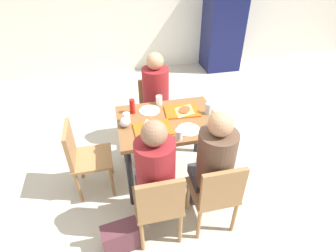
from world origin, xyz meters
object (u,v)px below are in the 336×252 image
person_in_red (155,171)px  pizza_slice_b (185,110)px  paper_plate_near_edge (188,130)px  person_far_side (156,95)px  chair_far_side (155,106)px  pizza_slice_a (152,127)px  chair_near_left (159,204)px  main_table (168,129)px  tray_red_far (182,111)px  chair_near_right (217,193)px  chair_left_end (83,155)px  plastic_cup_c (127,118)px  handbag (121,237)px  tray_red_near (153,129)px  plastic_cup_a (159,100)px  soda_can (208,109)px  condiment_bottle (132,106)px  person_in_brown_jacket (214,161)px  foil_bundle (125,122)px  plastic_cup_b (179,135)px  drink_fridge (224,21)px  paper_plate_center (150,110)px

person_in_red → pizza_slice_b: (0.46, 0.73, 0.07)m
paper_plate_near_edge → person_far_side: bearing=100.3°
chair_far_side → pizza_slice_a: size_ratio=3.19×
chair_near_left → pizza_slice_a: (0.07, 0.65, 0.32)m
main_table → tray_red_far: (0.18, 0.12, 0.13)m
chair_near_left → chair_near_right: same height
person_in_red → tray_red_far: person_in_red is taller
main_table → chair_near_right: (0.26, -0.77, -0.18)m
tray_red_far → pizza_slice_a: size_ratio=1.38×
chair_left_end → plastic_cup_c: plastic_cup_c is taller
main_table → handbag: size_ratio=3.20×
tray_red_near → plastic_cup_a: bearing=71.6°
soda_can → condiment_bottle: size_ratio=0.76×
person_in_brown_jacket → tray_red_near: (-0.43, 0.49, 0.06)m
foil_bundle → paper_plate_near_edge: bearing=-18.1°
plastic_cup_a → handbag: bearing=-117.5°
chair_near_right → plastic_cup_c: 1.12m
person_far_side → chair_near_right: bearing=-79.6°
chair_far_side → person_far_side: person_far_side is taller
plastic_cup_c → condiment_bottle: bearing=63.5°
chair_near_right → paper_plate_near_edge: size_ratio=3.78×
paper_plate_near_edge → plastic_cup_b: (-0.13, -0.12, 0.05)m
chair_near_left → plastic_cup_a: 1.17m
person_in_red → condiment_bottle: (-0.08, 0.84, 0.13)m
main_table → soda_can: 0.47m
person_in_brown_jacket → drink_fridge: bearing=66.4°
person_in_red → pizza_slice_a: 0.52m
plastic_cup_a → plastic_cup_b: (0.05, -0.65, 0.00)m
person_in_brown_jacket → handbag: (-0.86, -0.16, -0.59)m
tray_red_far → plastic_cup_a: (-0.20, 0.21, 0.04)m
main_table → tray_red_near: tray_red_near is taller
tray_red_far → pizza_slice_a: (-0.36, -0.24, 0.02)m
person_in_red → chair_near_right: bearing=-15.3°
foil_bundle → handbag: size_ratio=0.31×
tray_red_far → pizza_slice_b: size_ratio=1.31×
chair_left_end → plastic_cup_b: bearing=-19.5°
pizza_slice_a → condiment_bottle: bearing=114.0°
condiment_bottle → foil_bundle: bearing=-113.9°
chair_far_side → pizza_slice_a: bearing=-101.7°
chair_near_left → condiment_bottle: size_ratio=5.20×
tray_red_far → paper_plate_center: size_ratio=1.64×
person_in_brown_jacket → main_table: bearing=112.1°
tray_red_near → person_in_red: bearing=-98.8°
person_in_red → paper_plate_near_edge: person_in_red is taller
person_in_red → plastic_cup_a: bearing=76.5°
tray_red_far → soda_can: size_ratio=2.95×
paper_plate_center → tray_red_far: bearing=-16.1°
soda_can → drink_fridge: (1.34, 2.83, 0.11)m
tray_red_near → condiment_bottle: (-0.15, 0.35, 0.07)m
paper_plate_near_edge → handbag: size_ratio=0.69×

